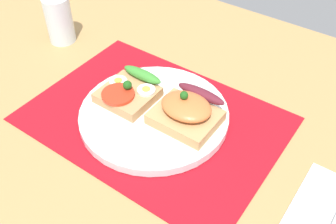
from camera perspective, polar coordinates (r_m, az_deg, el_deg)
The scene contains 7 objects.
ground_plane at distance 70.69cm, azimuth -1.99°, elevation -1.96°, with size 120.00×90.00×3.20cm, color tan.
placemat at distance 69.46cm, azimuth -2.02°, elevation -0.94°, with size 43.53×31.07×0.30cm, color #A30F1B.
plate at distance 68.82cm, azimuth -2.04°, elevation -0.39°, with size 26.16×26.16×1.54cm, color white.
sandwich_egg_tomato at distance 70.31cm, azimuth -5.83°, elevation 2.88°, with size 9.37×10.34×4.05cm.
sandwich_salmon at distance 65.49cm, azimuth 2.82°, elevation 0.22°, with size 10.78×10.24×5.76cm.
napkin at distance 61.48cm, azimuth 23.03°, elevation -13.61°, with size 11.50×14.97×0.60cm, color white.
drinking_glass at distance 90.14cm, azimuth -15.55°, elevation 12.80°, with size 5.78×5.78×10.19cm, color silver.
Camera 1 is at (30.77, -39.28, 48.47)cm, focal length 41.92 mm.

